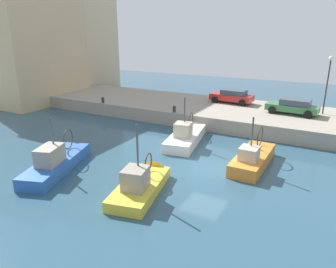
% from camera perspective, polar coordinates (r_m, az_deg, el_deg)
% --- Properties ---
extents(water_surface, '(80.00, 80.00, 0.00)m').
position_cam_1_polar(water_surface, '(19.11, 6.81, -6.33)').
color(water_surface, '#2D5166').
rests_on(water_surface, ground).
extents(quay_wall, '(9.00, 56.00, 1.20)m').
position_cam_1_polar(quay_wall, '(29.35, 15.45, 3.07)').
color(quay_wall, '#9E9384').
rests_on(quay_wall, ground).
extents(fishing_boat_blue, '(6.78, 3.70, 4.03)m').
position_cam_1_polar(fishing_boat_blue, '(20.12, -19.13, -5.46)').
color(fishing_boat_blue, '#2D60B7').
rests_on(fishing_boat_blue, ground).
extents(fishing_boat_orange, '(5.85, 1.94, 4.01)m').
position_cam_1_polar(fishing_boat_orange, '(20.39, 15.33, -4.94)').
color(fishing_boat_orange, orange).
rests_on(fishing_boat_orange, ground).
extents(fishing_boat_white, '(6.67, 3.01, 4.38)m').
position_cam_1_polar(fishing_boat_white, '(23.78, 3.44, -0.97)').
color(fishing_boat_white, white).
rests_on(fishing_boat_white, ground).
extents(fishing_boat_yellow, '(5.69, 2.94, 4.55)m').
position_cam_1_polar(fishing_boat_yellow, '(16.69, -4.56, -9.49)').
color(fishing_boat_yellow, gold).
rests_on(fishing_boat_yellow, ground).
extents(parked_car_green, '(2.17, 4.32, 1.28)m').
position_cam_1_polar(parked_car_green, '(28.75, 21.83, 4.72)').
color(parked_car_green, '#387547').
rests_on(parked_car_green, quay_wall).
extents(parked_car_red, '(2.13, 4.21, 1.32)m').
position_cam_1_polar(parked_car_red, '(31.64, 11.60, 6.80)').
color(parked_car_red, red).
rests_on(parked_car_red, quay_wall).
extents(mooring_bollard_south, '(0.28, 0.28, 0.55)m').
position_cam_1_polar(mooring_bollard_south, '(27.37, 1.15, 4.56)').
color(mooring_bollard_south, '#2D2D33').
rests_on(mooring_bollard_south, quay_wall).
extents(mooring_bollard_mid, '(0.28, 0.28, 0.55)m').
position_cam_1_polar(mooring_bollard_mid, '(31.80, -11.78, 6.08)').
color(mooring_bollard_mid, '#2D2D33').
rests_on(mooring_bollard_mid, quay_wall).
extents(quay_streetlamp, '(0.36, 0.36, 4.83)m').
position_cam_1_polar(quay_streetlamp, '(29.43, 27.20, 9.46)').
color(quay_streetlamp, '#38383D').
rests_on(quay_streetlamp, quay_wall).
extents(waterfront_building_west_mid, '(10.36, 8.51, 18.63)m').
position_cam_1_polar(waterfront_building_west_mid, '(46.91, -17.33, 19.06)').
color(waterfront_building_west_mid, beige).
rests_on(waterfront_building_west_mid, ground).
extents(waterfront_building_east_mid, '(10.48, 7.93, 13.07)m').
position_cam_1_polar(waterfront_building_east_mid, '(39.94, -23.73, 14.70)').
color(waterfront_building_east_mid, '#D1B284').
rests_on(waterfront_building_east_mid, ground).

